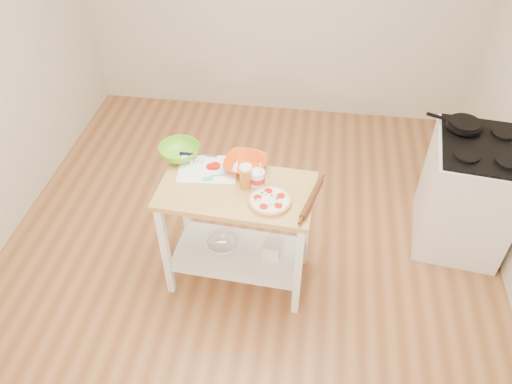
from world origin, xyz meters
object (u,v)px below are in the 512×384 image
object	(u,v)px
gas_stove	(467,193)
rolling_pin	(312,199)
pizza	(270,201)
orange_bowl	(245,164)
spatula	(213,177)
green_bowl	(179,152)
knife	(193,154)
cutting_board	(208,169)
skillet	(464,124)
shelf_glass_bowl	(222,245)
prep_island	(237,217)
yogurt_tub	(258,179)
shelf_bin	(272,250)
beer_pint	(246,176)

from	to	relation	value
gas_stove	rolling_pin	world-z (taller)	gas_stove
pizza	orange_bowl	bearing A→B (deg)	123.04
spatula	green_bowl	xyz separation A→B (m)	(-0.28, 0.20, 0.03)
gas_stove	pizza	xyz separation A→B (m)	(-1.47, -0.77, 0.44)
spatula	rolling_pin	xyz separation A→B (m)	(0.67, -0.13, 0.01)
knife	cutting_board	bearing A→B (deg)	-41.64
knife	rolling_pin	size ratio (longest dim) A/B	0.73
pizza	cutting_board	size ratio (longest dim) A/B	0.65
skillet	pizza	distance (m)	1.65
cutting_board	knife	world-z (taller)	cutting_board
orange_bowl	rolling_pin	size ratio (longest dim) A/B	0.77
skillet	shelf_glass_bowl	bearing A→B (deg)	-130.41
prep_island	spatula	world-z (taller)	spatula
skillet	green_bowl	bearing A→B (deg)	-140.49
pizza	shelf_glass_bowl	distance (m)	0.73
pizza	cutting_board	distance (m)	0.54
skillet	yogurt_tub	world-z (taller)	yogurt_tub
knife	rolling_pin	xyz separation A→B (m)	(0.86, -0.35, 0.00)
skillet	shelf_bin	world-z (taller)	skillet
green_bowl	beer_pint	world-z (taller)	beer_pint
skillet	cutting_board	world-z (taller)	skillet
cutting_board	knife	size ratio (longest dim) A/B	1.57
cutting_board	orange_bowl	size ratio (longest dim) A/B	1.48
gas_stove	cutting_board	size ratio (longest dim) A/B	2.60
gas_stove	rolling_pin	size ratio (longest dim) A/B	2.97
spatula	knife	xyz separation A→B (m)	(-0.19, 0.22, 0.00)
skillet	shelf_bin	size ratio (longest dim) A/B	3.41
spatula	orange_bowl	distance (m)	0.24
spatula	beer_pint	world-z (taller)	beer_pint
spatula	green_bowl	bearing A→B (deg)	125.43
prep_island	shelf_bin	world-z (taller)	prep_island
pizza	prep_island	bearing A→B (deg)	156.81
cutting_board	spatula	distance (m)	0.11
cutting_board	yogurt_tub	xyz separation A→B (m)	(0.36, -0.12, 0.05)
spatula	yogurt_tub	size ratio (longest dim) A/B	0.68
beer_pint	yogurt_tub	bearing A→B (deg)	12.10
prep_island	spatula	distance (m)	0.33
rolling_pin	pizza	bearing A→B (deg)	-169.87
prep_island	beer_pint	size ratio (longest dim) A/B	6.36
spatula	yogurt_tub	bearing A→B (deg)	-23.69
beer_pint	rolling_pin	size ratio (longest dim) A/B	0.44
knife	beer_pint	bearing A→B (deg)	-29.30
rolling_pin	knife	bearing A→B (deg)	157.67
gas_stove	rolling_pin	xyz separation A→B (m)	(-1.20, -0.72, 0.45)
knife	green_bowl	bearing A→B (deg)	-167.46
gas_stove	yogurt_tub	xyz separation A→B (m)	(-1.57, -0.62, 0.49)
knife	rolling_pin	bearing A→B (deg)	-19.48
shelf_glass_bowl	prep_island	bearing A→B (deg)	-14.16
skillet	rolling_pin	xyz separation A→B (m)	(-1.07, -0.92, -0.05)
prep_island	gas_stove	size ratio (longest dim) A/B	0.95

